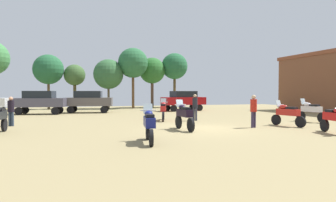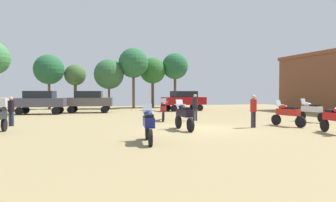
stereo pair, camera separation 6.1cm
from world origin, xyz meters
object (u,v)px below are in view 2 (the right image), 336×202
Objects in this scene: car_3 at (89,100)px; tree_1 at (175,67)px; tree_3 at (75,76)px; car_2 at (40,101)px; person_3 at (195,105)px; tree_6 at (49,70)px; tree_2 at (153,71)px; tree_8 at (109,74)px; motorcycle_4 at (163,110)px; motorcycle_1 at (335,118)px; motorcycle_6 at (184,115)px; motorcycle_5 at (287,113)px; tree_5 at (133,63)px; motorcycle_2 at (149,124)px; person_2 at (253,109)px; motorcycle_3 at (311,111)px; person_1 at (11,109)px; car_1 at (184,99)px.

tree_1 reaches higher than car_3.
car_3 is at bearing -80.41° from tree_3.
car_2 is 0.67× the size of tree_1.
tree_6 reaches higher than person_3.
tree_2 reaches higher than tree_8.
motorcycle_4 is 16.06m from tree_8.
motorcycle_1 is 0.92× the size of motorcycle_6.
motorcycle_5 is 0.46× the size of car_3.
tree_5 reaches higher than motorcycle_5.
motorcycle_4 is at bearing -82.71° from tree_8.
tree_5 reaches higher than motorcycle_2.
tree_3 is at bearing 102.93° from motorcycle_5.
tree_6 is (-10.47, 16.98, 3.36)m from person_3.
tree_2 is at bearing 95.82° from motorcycle_4.
tree_1 is 1.20× the size of tree_8.
tree_6 is 6.53m from tree_8.
car_3 is at bearing -146.48° from tree_1.
tree_6 is at bearing 104.05° from person_2.
tree_1 is 5.57m from tree_5.
motorcycle_1 is 25.19m from tree_2.
tree_6 is at bearing 122.28° from motorcycle_3.
motorcycle_4 is at bearing 109.33° from person_2.
motorcycle_5 is 0.42× the size of tree_3.
car_3 reaches higher than motorcycle_4.
tree_1 is 14.74m from tree_6.
motorcycle_6 is at bearing -69.14° from tree_6.
tree_1 reaches higher than person_1.
motorcycle_2 is 25.71m from tree_2.
tree_6 is (-14.20, 21.41, 3.68)m from motorcycle_5.
motorcycle_5 is 19.78m from car_2.
person_2 reaches higher than motorcycle_5.
tree_2 is at bearing 96.21° from motorcycle_3.
tree_3 is (-9.12, 0.05, -0.72)m from tree_2.
tree_8 is at bearing -32.42° from car_2.
car_2 is 14.03m from person_3.
motorcycle_6 is at bearing -107.22° from tree_1.
motorcycle_5 is 1.20× the size of person_3.
tree_8 is at bearing 145.75° from person_3.
tree_5 is at bearing -11.86° from tree_3.
motorcycle_2 is at bearing -26.27° from person_1.
tree_6 is at bearing 10.25° from car_2.
motorcycle_2 is 9.11m from motorcycle_5.
tree_3 is at bearing 126.35° from motorcycle_4.
motorcycle_1 is 24.96m from tree_1.
tree_2 is 5.54m from tree_8.
person_1 is (-4.52, -9.83, -0.22)m from car_3.
motorcycle_2 is 0.35× the size of tree_6.
car_1 is 2.75× the size of person_1.
car_3 is 11.85m from person_3.
car_3 reaches higher than motorcycle_1.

